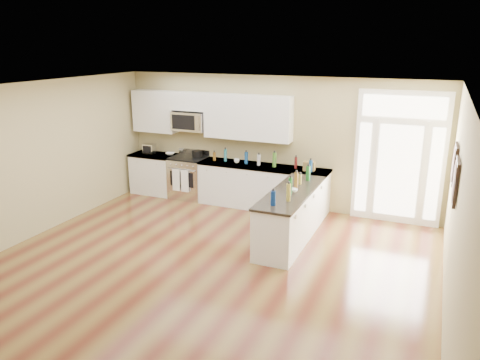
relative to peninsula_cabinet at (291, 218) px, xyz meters
The scene contains 20 objects.
ground 2.46m from the peninsula_cabinet, 112.44° to the right, with size 8.00×8.00×0.00m, color #582719.
room_shell 2.74m from the peninsula_cabinet, 112.44° to the right, with size 8.00×8.00×8.00m.
back_cabinet_left 4.06m from the peninsula_cabinet, 159.09° to the left, with size 1.10×0.66×0.94m.
back_cabinet_right 1.81m from the peninsula_cabinet, 126.68° to the left, with size 2.85×0.66×0.94m.
peninsula_cabinet is the anchor object (origin of this frame).
upper_cabinet_left 4.39m from the peninsula_cabinet, 157.26° to the left, with size 1.04×0.33×0.95m, color white.
upper_cabinet_right 2.65m from the peninsula_cabinet, 133.15° to the left, with size 1.94×0.33×0.95m, color white.
upper_cabinet_short 3.73m from the peninsula_cabinet, 150.98° to the left, with size 0.82×0.33×0.40m, color white.
microwave 3.53m from the peninsula_cabinet, 151.57° to the left, with size 0.78×0.41×0.42m.
entry_door 2.52m from the peninsula_cabinet, 46.51° to the left, with size 1.70×0.10×2.60m.
wall_art_near 2.84m from the peninsula_cabinet, ahead, with size 0.05×0.58×0.58m.
wall_art_far 3.02m from the peninsula_cabinet, 22.25° to the right, with size 0.05×0.58×0.58m.
kitchen_range 3.23m from the peninsula_cabinet, 153.36° to the left, with size 0.80×0.70×1.08m.
stockpot 3.16m from the peninsula_cabinet, 150.51° to the left, with size 0.23×0.23×0.17m, color black.
toaster_oven 4.27m from the peninsula_cabinet, 159.29° to the left, with size 0.26×0.20×0.22m, color silver.
cardboard_box 1.58m from the peninsula_cabinet, 92.99° to the left, with size 0.23×0.17×0.19m, color brown.
bowl_left 3.78m from the peninsula_cabinet, 155.76° to the left, with size 0.21×0.21×0.05m, color white.
bowl_peninsula 0.53m from the peninsula_cabinet, 49.40° to the right, with size 0.17×0.17×0.05m, color white.
cup_counter 2.29m from the peninsula_cabinet, 139.31° to the left, with size 0.12×0.12×0.09m, color white.
counter_bottles 1.08m from the peninsula_cabinet, 127.12° to the left, with size 2.40×2.42×0.31m.
Camera 1 is at (3.17, -5.33, 3.45)m, focal length 35.00 mm.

